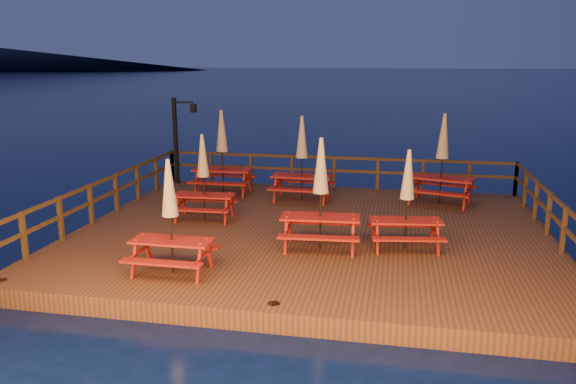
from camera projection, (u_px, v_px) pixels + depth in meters
name	position (u px, v px, depth m)	size (l,w,h in m)	color
ground	(312.00, 244.00, 14.66)	(500.00, 500.00, 0.00)	black
deck	(312.00, 237.00, 14.61)	(12.00, 10.00, 0.40)	#402A14
deck_piles	(312.00, 255.00, 14.73)	(11.44, 9.44, 1.40)	#342410
railing	(322.00, 186.00, 16.08)	(11.80, 9.75, 1.10)	#342410
lamp_post	(180.00, 133.00, 19.50)	(0.85, 0.18, 3.00)	black
picnic_table_0	(203.00, 176.00, 15.18)	(1.72, 1.44, 2.36)	maroon
picnic_table_1	(442.00, 158.00, 16.78)	(2.27, 2.03, 2.75)	maroon
picnic_table_2	(407.00, 198.00, 12.80)	(1.82, 1.58, 2.34)	maroon
picnic_table_3	(321.00, 192.00, 12.80)	(1.92, 1.62, 2.61)	maroon
picnic_table_4	(170.00, 215.00, 11.35)	(1.68, 1.38, 2.39)	maroon
picnic_table_5	(302.00, 157.00, 17.22)	(1.86, 1.54, 2.63)	maroon
picnic_table_6	(222.00, 151.00, 18.09)	(1.93, 1.60, 2.72)	maroon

